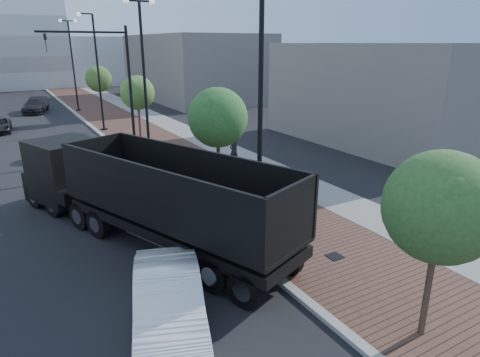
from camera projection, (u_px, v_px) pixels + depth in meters
sidewalk at (120, 117)px, 40.89m from camera, size 7.00×140.00×0.12m
concrete_strip at (147, 114)px, 42.17m from camera, size 2.40×140.00×0.13m
curb at (83, 120)px, 39.22m from camera, size 0.30×140.00×0.14m
dump_truck at (112, 191)px, 16.32m from camera, size 7.24×13.37×3.47m
white_sedan at (169, 302)px, 10.44m from camera, size 3.04×5.05×1.57m
dark_car_far at (35, 106)px, 43.54m from camera, size 3.23×5.35×1.45m
pedestrian at (234, 150)px, 24.88m from camera, size 0.70×0.55×1.70m
streetlight_1 at (257, 129)px, 13.44m from camera, size 1.44×0.56×9.21m
streetlight_2 at (145, 84)px, 23.21m from camera, size 1.72×0.56×9.28m
streetlight_3 at (97, 78)px, 33.18m from camera, size 1.44×0.56×9.21m
streetlight_4 at (73, 65)px, 42.96m from camera, size 1.72×0.56×9.28m
traffic_mast at (115, 78)px, 25.20m from camera, size 5.09×0.20×8.00m
tree_0 at (441, 207)px, 9.34m from camera, size 2.61×2.60×4.80m
tree_1 at (218, 118)px, 18.27m from camera, size 2.65×2.65×5.20m
tree_2 at (138, 93)px, 28.17m from camera, size 2.37×2.31×4.94m
tree_3 at (99, 79)px, 38.02m from camera, size 2.41×2.36×5.03m
convention_center at (20, 49)px, 73.44m from camera, size 50.00×30.00×50.00m
commercial_block_ne at (194, 67)px, 53.83m from camera, size 12.00×22.00×8.00m
commercial_block_e at (386, 93)px, 30.25m from camera, size 10.00×16.00×7.00m
utility_cover_1 at (335, 256)px, 14.01m from camera, size 0.50×0.50×0.02m
utility_cover_2 at (199, 173)px, 23.06m from camera, size 0.50×0.50×0.02m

